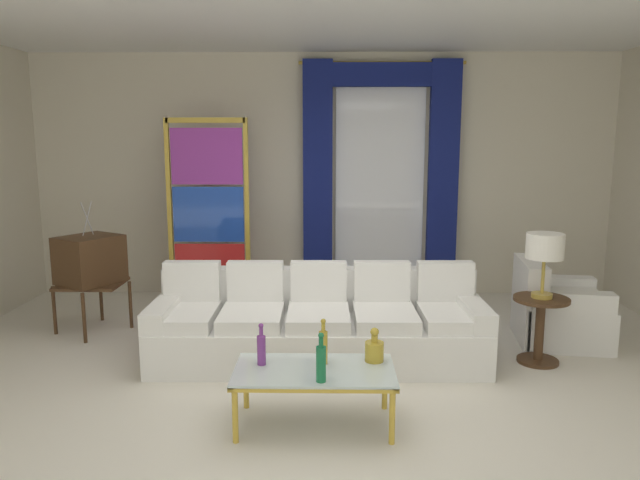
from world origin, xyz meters
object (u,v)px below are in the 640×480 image
object	(u,v)px
bottle_ruby_flask	(321,362)
armchair_white	(555,313)
bottle_blue_decanter	(374,350)
peacock_figurine	(240,297)
bottle_crystal_tall	(323,345)
stained_glass_divider	(209,218)
vintage_tv	(90,262)
table_lamp_brass	(545,249)
coffee_table	(314,374)
bottle_amber_squat	(261,348)
round_side_table	(540,324)
couch_white_long	(319,326)

from	to	relation	value
bottle_ruby_flask	armchair_white	distance (m)	3.02
bottle_blue_decanter	peacock_figurine	world-z (taller)	bottle_blue_decanter
bottle_crystal_tall	stained_glass_divider	bearing A→B (deg)	115.50
vintage_tv	table_lamp_brass	distance (m)	4.39
coffee_table	bottle_amber_squat	distance (m)	0.41
stained_glass_divider	round_side_table	xyz separation A→B (m)	(3.26, -1.74, -0.70)
bottle_amber_squat	table_lamp_brass	world-z (taller)	table_lamp_brass
bottle_crystal_tall	vintage_tv	world-z (taller)	vintage_tv
bottle_blue_decanter	bottle_ruby_flask	distance (m)	0.53
bottle_blue_decanter	bottle_crystal_tall	distance (m)	0.37
bottle_amber_squat	peacock_figurine	size ratio (longest dim) A/B	0.50
couch_white_long	bottle_blue_decanter	bearing A→B (deg)	-69.55
armchair_white	bottle_amber_squat	bearing A→B (deg)	-147.64
vintage_tv	armchair_white	world-z (taller)	vintage_tv
couch_white_long	armchair_white	distance (m)	2.36
coffee_table	bottle_blue_decanter	size ratio (longest dim) A/B	4.49
bottle_ruby_flask	round_side_table	size ratio (longest dim) A/B	0.56
armchair_white	bottle_ruby_flask	bearing A→B (deg)	-138.73
armchair_white	peacock_figurine	world-z (taller)	armchair_white
bottle_blue_decanter	vintage_tv	world-z (taller)	vintage_tv
armchair_white	bottle_crystal_tall	bearing A→B (deg)	-143.35
coffee_table	stained_glass_divider	size ratio (longest dim) A/B	0.50
bottle_ruby_flask	peacock_figurine	xyz separation A→B (m)	(-0.94, 2.76, -0.33)
bottle_crystal_tall	table_lamp_brass	xyz separation A→B (m)	(1.90, 1.10, 0.49)
peacock_figurine	table_lamp_brass	bearing A→B (deg)	-25.28
bottle_crystal_tall	table_lamp_brass	size ratio (longest dim) A/B	0.57
couch_white_long	table_lamp_brass	xyz separation A→B (m)	(1.96, -0.07, 0.72)
couch_white_long	round_side_table	world-z (taller)	couch_white_long
bottle_ruby_flask	vintage_tv	bearing A→B (deg)	136.92
bottle_crystal_tall	coffee_table	bearing A→B (deg)	-122.02
bottle_crystal_tall	table_lamp_brass	distance (m)	2.25
coffee_table	stained_glass_divider	world-z (taller)	stained_glass_divider
bottle_crystal_tall	bottle_ruby_flask	size ratio (longest dim) A/B	0.99
bottle_amber_squat	vintage_tv	bearing A→B (deg)	135.31
armchair_white	peacock_figurine	size ratio (longest dim) A/B	1.53
armchair_white	table_lamp_brass	xyz separation A→B (m)	(-0.35, -0.57, 0.74)
bottle_amber_squat	armchair_white	size ratio (longest dim) A/B	0.33
couch_white_long	coffee_table	xyz separation A→B (m)	(-0.01, -1.27, 0.06)
couch_white_long	round_side_table	bearing A→B (deg)	-1.99
table_lamp_brass	bottle_blue_decanter	bearing A→B (deg)	-145.78
bottle_crystal_tall	armchair_white	size ratio (longest dim) A/B	0.36
coffee_table	vintage_tv	distance (m)	3.11
couch_white_long	bottle_amber_squat	xyz separation A→B (m)	(-0.38, -1.20, 0.22)
couch_white_long	table_lamp_brass	distance (m)	2.09
table_lamp_brass	peacock_figurine	bearing A→B (deg)	154.72
armchair_white	bottle_blue_decanter	bearing A→B (deg)	-139.41
bottle_amber_squat	peacock_figurine	bearing A→B (deg)	101.85
bottle_blue_decanter	stained_glass_divider	distance (m)	3.33
armchair_white	peacock_figurine	xyz separation A→B (m)	(-3.20, 0.77, -0.07)
bottle_amber_squat	round_side_table	size ratio (longest dim) A/B	0.51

